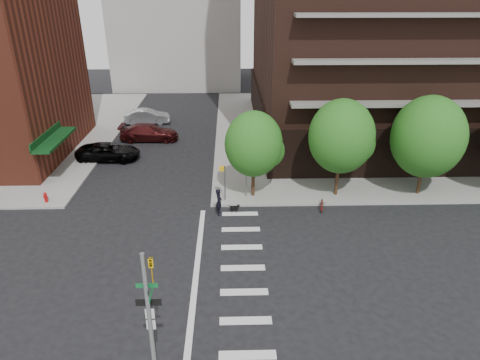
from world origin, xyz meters
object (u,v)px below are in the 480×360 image
(fire_hydrant, at_px, (45,197))
(scooter, at_px, (322,204))
(parked_car_maroon, at_px, (149,132))
(traffic_signal, at_px, (152,335))
(dog_walker, at_px, (219,202))
(parked_car_black, at_px, (108,152))
(parked_car_silver, at_px, (147,117))

(fire_hydrant, height_order, scooter, fire_hydrant)
(parked_car_maroon, relative_size, scooter, 3.68)
(traffic_signal, xyz_separation_m, scooter, (9.07, 13.99, -2.30))
(fire_hydrant, xyz_separation_m, scooter, (19.10, -1.30, -0.15))
(traffic_signal, bearing_deg, dog_walker, 81.24)
(parked_car_black, bearing_deg, traffic_signal, -159.77)
(fire_hydrant, distance_m, parked_car_silver, 19.20)
(parked_car_maroon, bearing_deg, scooter, -135.29)
(traffic_signal, height_order, fire_hydrant, traffic_signal)
(parked_car_maroon, distance_m, scooter, 20.25)
(parked_car_black, bearing_deg, parked_car_maroon, -26.25)
(scooter, bearing_deg, parked_car_black, 162.85)
(fire_hydrant, xyz_separation_m, parked_car_maroon, (5.00, 13.22, 0.26))
(scooter, bearing_deg, parked_car_maroon, 146.49)
(traffic_signal, height_order, parked_car_maroon, traffic_signal)
(traffic_signal, xyz_separation_m, parked_car_black, (-7.73, 23.49, -1.95))
(parked_car_maroon, bearing_deg, fire_hydrant, 159.83)
(dog_walker, bearing_deg, parked_car_silver, 19.54)
(parked_car_maroon, relative_size, parked_car_silver, 1.15)
(dog_walker, bearing_deg, scooter, -88.22)
(parked_car_maroon, distance_m, dog_walker, 16.62)
(parked_car_black, bearing_deg, fire_hydrant, 166.34)
(parked_car_black, relative_size, parked_car_maroon, 0.95)
(fire_hydrant, xyz_separation_m, parked_car_black, (2.30, 8.20, 0.19))
(scooter, xyz_separation_m, dog_walker, (-6.99, -0.50, 0.52))
(traffic_signal, xyz_separation_m, parked_car_maroon, (-5.03, 28.51, -1.88))
(parked_car_silver, distance_m, scooter, 25.24)
(parked_car_black, bearing_deg, parked_car_silver, -6.28)
(scooter, bearing_deg, traffic_signal, -110.64)
(fire_hydrant, bearing_deg, parked_car_maroon, 69.28)
(parked_car_black, distance_m, scooter, 19.31)
(parked_car_silver, distance_m, dog_walker, 22.20)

